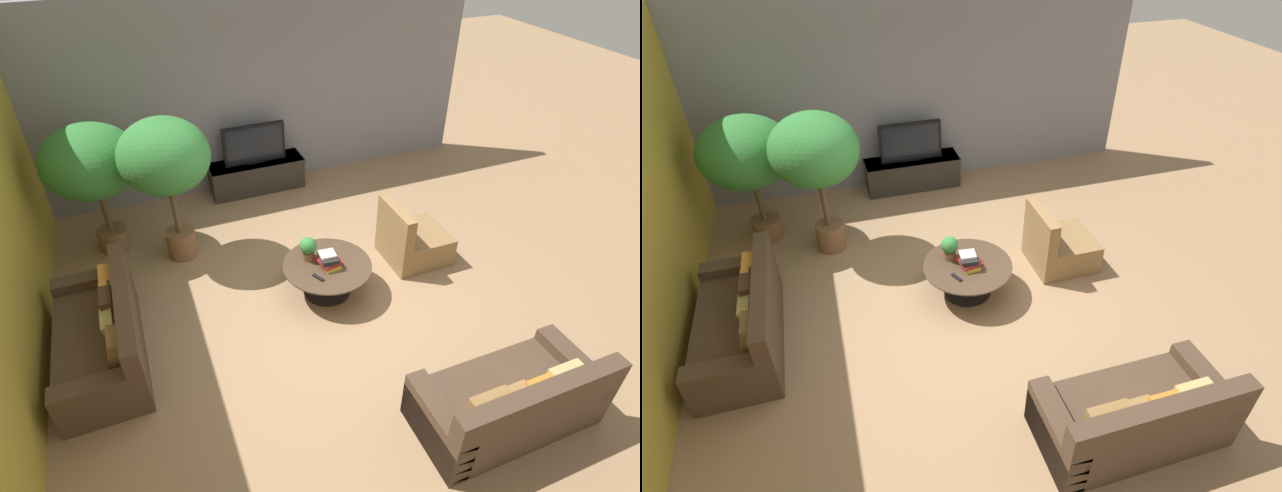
% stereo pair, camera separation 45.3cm
% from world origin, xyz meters
% --- Properties ---
extents(ground_plane, '(24.00, 24.00, 0.00)m').
position_xyz_m(ground_plane, '(0.00, 0.00, 0.00)').
color(ground_plane, '#9E7A56').
extents(back_wall_stone, '(7.40, 0.12, 3.00)m').
position_xyz_m(back_wall_stone, '(0.00, 3.26, 1.50)').
color(back_wall_stone, gray).
rests_on(back_wall_stone, ground).
extents(media_console, '(1.54, 0.50, 0.50)m').
position_xyz_m(media_console, '(-0.08, 2.94, 0.26)').
color(media_console, '#2D2823').
rests_on(media_console, ground).
extents(television, '(0.99, 0.13, 0.62)m').
position_xyz_m(television, '(-0.08, 2.94, 0.81)').
color(television, black).
rests_on(television, media_console).
extents(coffee_table, '(1.09, 1.09, 0.42)m').
position_xyz_m(coffee_table, '(0.01, 0.16, 0.30)').
color(coffee_table, black).
rests_on(coffee_table, ground).
extents(couch_by_wall, '(0.84, 1.81, 0.84)m').
position_xyz_m(couch_by_wall, '(-2.59, 0.06, 0.29)').
color(couch_by_wall, '#4C3828').
rests_on(couch_by_wall, ground).
extents(couch_near_entry, '(1.71, 0.84, 0.84)m').
position_xyz_m(couch_near_entry, '(0.85, -2.20, 0.29)').
color(couch_near_entry, '#4C3828').
rests_on(couch_near_entry, ground).
extents(armchair_wicker, '(0.80, 0.76, 0.86)m').
position_xyz_m(armchair_wicker, '(1.33, 0.36, 0.27)').
color(armchair_wicker, olive).
rests_on(armchair_wicker, ground).
extents(potted_palm_tall, '(1.21, 1.21, 1.81)m').
position_xyz_m(potted_palm_tall, '(-2.39, 2.10, 1.30)').
color(potted_palm_tall, brown).
rests_on(potted_palm_tall, ground).
extents(potted_palm_corner, '(1.11, 1.11, 1.96)m').
position_xyz_m(potted_palm_corner, '(-1.53, 1.59, 1.43)').
color(potted_palm_corner, brown).
rests_on(potted_palm_corner, ground).
extents(potted_plant_tabletop, '(0.21, 0.21, 0.30)m').
position_xyz_m(potted_plant_tabletop, '(-0.16, 0.35, 0.59)').
color(potted_plant_tabletop, brown).
rests_on(potted_plant_tabletop, coffee_table).
extents(book_stack, '(0.28, 0.31, 0.18)m').
position_xyz_m(book_stack, '(0.02, 0.14, 0.51)').
color(book_stack, gold).
rests_on(book_stack, coffee_table).
extents(remote_black, '(0.10, 0.16, 0.02)m').
position_xyz_m(remote_black, '(-0.19, -0.04, 0.43)').
color(remote_black, black).
rests_on(remote_black, coffee_table).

